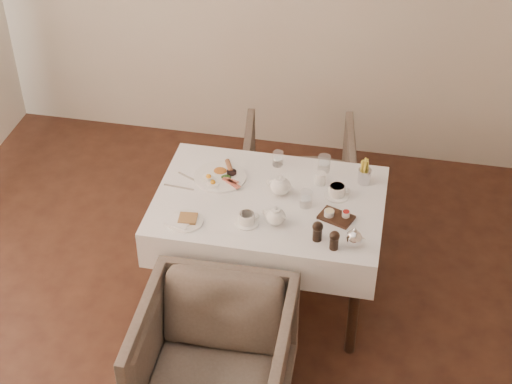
{
  "coord_description": "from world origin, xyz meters",
  "views": [
    {
      "loc": [
        0.72,
        -2.56,
        3.47
      ],
      "look_at": [
        0.05,
        0.79,
        0.82
      ],
      "focal_mm": 55.0,
      "sensor_mm": 36.0,
      "label": 1
    }
  ],
  "objects_px": {
    "armchair_far": "(298,177)",
    "teapot_centre": "(280,185)",
    "breakfast_plate": "(221,176)",
    "table": "(269,215)",
    "armchair_near": "(215,362)"
  },
  "relations": [
    {
      "from": "table",
      "to": "armchair_near",
      "type": "height_order",
      "value": "table"
    },
    {
      "from": "table",
      "to": "armchair_near",
      "type": "distance_m",
      "value": 0.92
    },
    {
      "from": "armchair_far",
      "to": "teapot_centre",
      "type": "relative_size",
      "value": 4.59
    },
    {
      "from": "table",
      "to": "armchair_near",
      "type": "xyz_separation_m",
      "value": [
        -0.11,
        -0.87,
        -0.28
      ]
    },
    {
      "from": "armchair_near",
      "to": "teapot_centre",
      "type": "bearing_deg",
      "value": 78.59
    },
    {
      "from": "table",
      "to": "armchair_far",
      "type": "relative_size",
      "value": 1.73
    },
    {
      "from": "breakfast_plate",
      "to": "armchair_near",
      "type": "bearing_deg",
      "value": -78.15
    },
    {
      "from": "armchair_near",
      "to": "armchair_far",
      "type": "height_order",
      "value": "armchair_near"
    },
    {
      "from": "armchair_near",
      "to": "armchair_far",
      "type": "bearing_deg",
      "value": 83.01
    },
    {
      "from": "armchair_near",
      "to": "teapot_centre",
      "type": "relative_size",
      "value": 4.83
    },
    {
      "from": "armchair_far",
      "to": "breakfast_plate",
      "type": "xyz_separation_m",
      "value": [
        -0.37,
        -0.65,
        0.43
      ]
    },
    {
      "from": "table",
      "to": "armchair_near",
      "type": "relative_size",
      "value": 1.64
    },
    {
      "from": "table",
      "to": "teapot_centre",
      "type": "height_order",
      "value": "teapot_centre"
    },
    {
      "from": "armchair_near",
      "to": "breakfast_plate",
      "type": "xyz_separation_m",
      "value": [
        -0.2,
        1.01,
        0.41
      ]
    },
    {
      "from": "armchair_near",
      "to": "breakfast_plate",
      "type": "relative_size",
      "value": 2.55
    }
  ]
}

